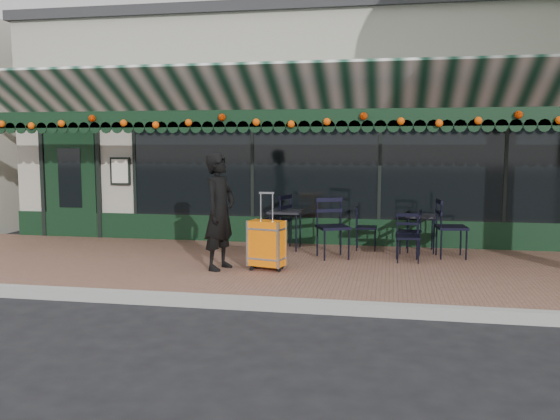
% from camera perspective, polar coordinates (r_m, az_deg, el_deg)
% --- Properties ---
extents(ground, '(80.00, 80.00, 0.00)m').
position_cam_1_polar(ground, '(7.53, -2.08, -9.37)').
color(ground, black).
rests_on(ground, ground).
extents(sidewalk, '(18.00, 4.00, 0.15)m').
position_cam_1_polar(sidewalk, '(9.42, 0.59, -5.68)').
color(sidewalk, brown).
rests_on(sidewalk, ground).
extents(curb, '(18.00, 0.16, 0.15)m').
position_cam_1_polar(curb, '(7.44, -2.22, -8.98)').
color(curb, '#9E9E99').
rests_on(curb, ground).
extents(restaurant_building, '(12.00, 9.60, 4.50)m').
position_cam_1_polar(restaurant_building, '(14.99, 4.49, 7.26)').
color(restaurant_building, '#AAA393').
rests_on(restaurant_building, ground).
extents(woman, '(0.58, 0.73, 1.76)m').
position_cam_1_polar(woman, '(8.95, -5.82, -0.16)').
color(woman, black).
rests_on(woman, sidewalk).
extents(suitcase, '(0.56, 0.40, 1.17)m').
position_cam_1_polar(suitcase, '(8.92, -1.29, -3.32)').
color(suitcase, orange).
rests_on(suitcase, sidewalk).
extents(cafe_table_a, '(0.53, 0.53, 0.65)m').
position_cam_1_polar(cafe_table_a, '(10.71, 13.39, -0.81)').
color(cafe_table_a, black).
rests_on(cafe_table_a, sidewalk).
extents(cafe_table_b, '(0.57, 0.57, 0.70)m').
position_cam_1_polar(cafe_table_b, '(10.62, 0.51, -0.45)').
color(cafe_table_b, black).
rests_on(cafe_table_b, sidewalk).
extents(chair_a_left, '(0.46, 0.46, 0.80)m').
position_cam_1_polar(chair_a_left, '(10.22, 12.30, -2.15)').
color(chair_a_left, black).
rests_on(chair_a_left, sidewalk).
extents(chair_a_right, '(0.55, 0.55, 1.00)m').
position_cam_1_polar(chair_a_right, '(10.27, 16.19, -1.68)').
color(chair_a_right, black).
rests_on(chair_a_right, sidewalk).
extents(chair_a_front, '(0.41, 0.41, 0.78)m').
position_cam_1_polar(chair_a_front, '(9.75, 12.20, -2.62)').
color(chair_a_front, black).
rests_on(chair_a_front, sidewalk).
extents(chair_b_left, '(0.62, 0.62, 0.99)m').
position_cam_1_polar(chair_b_left, '(10.82, -0.48, -1.03)').
color(chair_b_left, black).
rests_on(chair_b_left, sidewalk).
extents(chair_b_right, '(0.40, 0.40, 0.79)m').
position_cam_1_polar(chair_b_right, '(10.71, 8.30, -1.72)').
color(chair_b_right, black).
rests_on(chair_b_right, sidewalk).
extents(chair_b_front, '(0.67, 0.67, 1.01)m').
position_cam_1_polar(chair_b_front, '(9.87, 5.12, -1.72)').
color(chair_b_front, black).
rests_on(chair_b_front, sidewalk).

